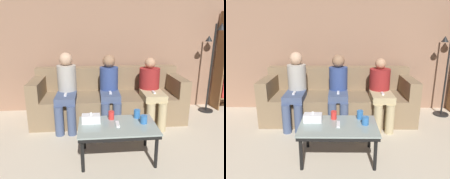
{
  "view_description": "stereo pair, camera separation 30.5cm",
  "coord_description": "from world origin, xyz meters",
  "views": [
    {
      "loc": [
        -0.28,
        0.13,
        1.55
      ],
      "look_at": [
        0.0,
        3.06,
        0.7
      ],
      "focal_mm": 35.0,
      "sensor_mm": 36.0,
      "label": 1
    },
    {
      "loc": [
        0.03,
        0.12,
        1.55
      ],
      "look_at": [
        0.0,
        3.06,
        0.7
      ],
      "focal_mm": 35.0,
      "sensor_mm": 36.0,
      "label": 2
    }
  ],
  "objects": [
    {
      "name": "seated_person_mid_left",
      "position": [
        0.0,
        3.48,
        0.6
      ],
      "size": [
        0.31,
        0.64,
        1.12
      ],
      "color": "#47567A",
      "rests_on": "ground_plane"
    },
    {
      "name": "couch",
      "position": [
        0.0,
        3.7,
        0.32
      ],
      "size": [
        2.49,
        0.86,
        0.86
      ],
      "color": "#897051",
      "rests_on": "ground_plane"
    },
    {
      "name": "coffee_table",
      "position": [
        0.01,
        2.46,
        0.39
      ],
      "size": [
        0.92,
        0.58,
        0.43
      ],
      "color": "#8C9E99",
      "rests_on": "ground_plane"
    },
    {
      "name": "standing_lamp",
      "position": [
        1.88,
        3.84,
        0.98
      ],
      "size": [
        0.31,
        0.26,
        1.6
      ],
      "color": "black",
      "rests_on": "ground_plane"
    },
    {
      "name": "game_remote",
      "position": [
        0.01,
        2.46,
        0.44
      ],
      "size": [
        0.04,
        0.15,
        0.02
      ],
      "color": "white",
      "rests_on": "coffee_table"
    },
    {
      "name": "cup_near_left",
      "position": [
        -0.05,
        2.64,
        0.48
      ],
      "size": [
        0.07,
        0.07,
        0.1
      ],
      "color": "red",
      "rests_on": "coffee_table"
    },
    {
      "name": "seated_person_mid_right",
      "position": [
        0.68,
        3.46,
        0.58
      ],
      "size": [
        0.34,
        0.72,
        1.06
      ],
      "color": "tan",
      "rests_on": "ground_plane"
    },
    {
      "name": "cup_near_right",
      "position": [
        0.28,
        2.65,
        0.49
      ],
      "size": [
        0.08,
        0.08,
        0.11
      ],
      "color": "#3372BF",
      "rests_on": "coffee_table"
    },
    {
      "name": "tissue_box",
      "position": [
        -0.3,
        2.56,
        0.48
      ],
      "size": [
        0.22,
        0.12,
        0.13
      ],
      "color": "white",
      "rests_on": "coffee_table"
    },
    {
      "name": "cup_far_center",
      "position": [
        0.33,
        2.48,
        0.48
      ],
      "size": [
        0.08,
        0.08,
        0.1
      ],
      "color": "#3372BF",
      "rests_on": "coffee_table"
    },
    {
      "name": "wall_back",
      "position": [
        0.0,
        4.21,
        1.3
      ],
      "size": [
        12.0,
        0.06,
        2.6
      ],
      "color": "#9E755B",
      "rests_on": "ground_plane"
    },
    {
      "name": "seated_person_left_end",
      "position": [
        -0.68,
        3.47,
        0.62
      ],
      "size": [
        0.31,
        0.7,
        1.16
      ],
      "color": "#47567A",
      "rests_on": "ground_plane"
    }
  ]
}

